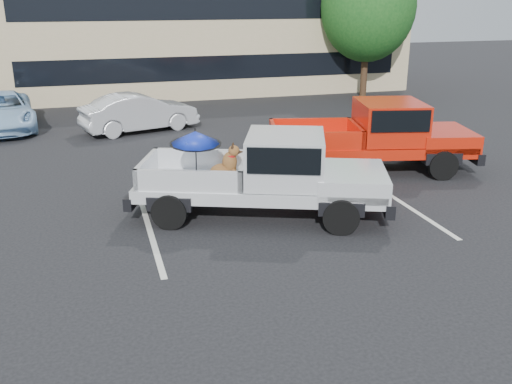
# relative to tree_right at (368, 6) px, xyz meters

# --- Properties ---
(ground) EXTENTS (90.00, 90.00, 0.00)m
(ground) POSITION_rel_tree_right_xyz_m (-9.00, -16.00, -4.21)
(ground) COLOR black
(ground) RESTS_ON ground
(stripe_left) EXTENTS (0.12, 5.00, 0.01)m
(stripe_left) POSITION_rel_tree_right_xyz_m (-12.00, -14.00, -4.21)
(stripe_left) COLOR silver
(stripe_left) RESTS_ON ground
(stripe_right) EXTENTS (0.12, 5.00, 0.01)m
(stripe_right) POSITION_rel_tree_right_xyz_m (-6.00, -14.00, -4.21)
(stripe_right) COLOR silver
(stripe_right) RESTS_ON ground
(motel_building) EXTENTS (20.40, 8.40, 6.30)m
(motel_building) POSITION_rel_tree_right_xyz_m (-7.00, 4.99, -1.00)
(motel_building) COLOR tan
(motel_building) RESTS_ON ground
(tree_right) EXTENTS (4.46, 4.46, 6.78)m
(tree_right) POSITION_rel_tree_right_xyz_m (0.00, 0.00, 0.00)
(tree_right) COLOR #332114
(tree_right) RESTS_ON ground
(tree_back) EXTENTS (4.68, 4.68, 7.11)m
(tree_back) POSITION_rel_tree_right_xyz_m (-3.00, 8.00, 0.20)
(tree_back) COLOR #332114
(tree_back) RESTS_ON ground
(silver_pickup) EXTENTS (6.01, 3.87, 2.06)m
(silver_pickup) POSITION_rel_tree_right_xyz_m (-9.21, -14.12, -3.16)
(silver_pickup) COLOR black
(silver_pickup) RESTS_ON ground
(red_pickup) EXTENTS (6.22, 3.29, 1.95)m
(red_pickup) POSITION_rel_tree_right_xyz_m (-5.20, -11.59, -3.14)
(red_pickup) COLOR black
(red_pickup) RESTS_ON ground
(silver_sedan) EXTENTS (4.40, 2.55, 1.37)m
(silver_sedan) POSITION_rel_tree_right_xyz_m (-11.28, -4.69, -3.52)
(silver_sedan) COLOR silver
(silver_sedan) RESTS_ON ground
(blue_suv) EXTENTS (2.88, 5.10, 1.34)m
(blue_suv) POSITION_rel_tree_right_xyz_m (-16.14, -3.00, -3.54)
(blue_suv) COLOR #9AC2E6
(blue_suv) RESTS_ON ground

